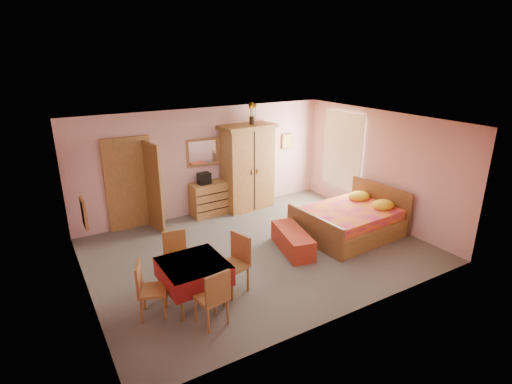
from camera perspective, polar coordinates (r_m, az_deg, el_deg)
floor at (r=8.23m, az=0.47°, el=-8.29°), size 6.50×6.50×0.00m
ceiling at (r=7.40m, az=0.53°, el=9.86°), size 6.50×6.50×0.00m
wall_back at (r=9.85m, az=-7.06°, el=4.37°), size 6.50×0.10×2.60m
wall_front at (r=5.88m, az=13.27°, el=-6.56°), size 6.50×0.10×2.60m
wall_left at (r=6.75m, az=-23.92°, el=-4.32°), size 0.10×5.00×2.60m
wall_right at (r=9.73m, az=17.15°, el=3.46°), size 0.10×5.00×2.60m
doorway at (r=9.34m, az=-17.62°, el=1.00°), size 1.06×0.12×2.15m
window at (r=10.48m, az=12.28°, el=5.83°), size 0.08×1.40×1.95m
picture_left at (r=6.05m, az=-23.37°, el=-2.81°), size 0.04×0.32×0.42m
picture_back at (r=10.89m, az=4.41°, el=7.25°), size 0.30×0.04×0.40m
chest_of_drawers at (r=9.86m, az=-6.75°, el=-1.00°), size 0.90×0.48×0.83m
wall_mirror at (r=9.72m, az=-7.52°, el=5.67°), size 0.84×0.11×0.66m
stereo at (r=9.64m, az=-7.42°, el=1.94°), size 0.31×0.23×0.27m
floor_lamp at (r=9.95m, az=-3.86°, el=2.39°), size 0.31×0.31×1.85m
wardrobe at (r=10.05m, az=-1.18°, el=3.51°), size 1.42×0.80×2.16m
sunflower_vase at (r=9.85m, az=-0.54°, el=11.18°), size 0.22×0.22×0.52m
bed at (r=8.94m, az=13.11°, el=-3.05°), size 2.22×1.80×0.98m
bench at (r=8.18m, az=5.23°, el=-6.91°), size 0.76×1.36×0.43m
dining_table at (r=6.58m, az=-8.83°, el=-12.63°), size 0.99×0.99×0.71m
chair_south at (r=6.04m, az=-6.43°, el=-14.58°), size 0.48×0.48×0.92m
chair_north at (r=7.13m, az=-11.19°, el=-9.28°), size 0.47×0.47×0.90m
chair_west at (r=6.36m, az=-14.55°, el=-13.35°), size 0.53×0.53×0.90m
chair_east at (r=6.72m, az=-3.40°, el=-10.37°), size 0.56×0.56×0.99m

